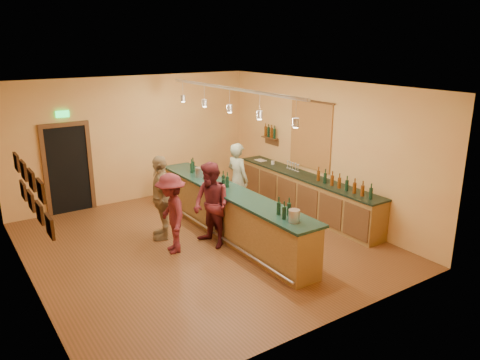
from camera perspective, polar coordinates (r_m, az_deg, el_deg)
floor at (r=9.77m, az=-4.58°, el=-7.79°), size 7.00×7.00×0.00m
ceiling at (r=8.93m, az=-5.06°, el=11.23°), size 6.50×7.00×0.02m
wall_back at (r=12.32m, az=-12.82°, el=4.86°), size 6.50×0.02×3.20m
wall_front at (r=6.54m, az=10.41°, el=-5.51°), size 6.50×0.02×3.20m
wall_left at (r=8.23m, az=-24.98°, el=-2.19°), size 0.02×7.00×3.20m
wall_right at (r=11.12m, az=9.99°, el=3.76°), size 0.02×7.00×3.20m
doorway at (r=11.92m, az=-20.24°, el=1.50°), size 1.15×0.09×2.48m
tapestry at (r=11.34m, az=8.59°, el=5.37°), size 0.03×1.40×1.60m
bottle_shelf at (r=12.46m, az=3.70°, el=5.68°), size 0.17×0.55×0.54m
picture_grid at (r=7.42m, az=-24.02°, el=-1.17°), size 0.06×2.20×0.70m
back_counter at (r=11.35m, az=8.06°, el=-1.71°), size 0.60×4.55×1.27m
tasting_bar at (r=9.86m, az=-1.19°, el=-3.69°), size 0.73×5.10×1.38m
pendant_track at (r=9.31m, az=-1.28°, el=10.16°), size 0.11×4.60×0.50m
bartender at (r=11.07m, az=-0.28°, el=0.09°), size 0.50×0.69×1.75m
customer_a at (r=9.38m, az=-3.51°, el=-3.09°), size 0.77×0.93×1.74m
customer_b at (r=9.88m, az=-9.57°, el=-2.09°), size 0.82×1.14×1.79m
customer_c at (r=9.22m, az=-8.36°, el=-4.06°), size 0.80×1.14×1.61m
bar_stool at (r=10.69m, az=0.99°, el=-2.60°), size 0.32×0.32×0.66m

